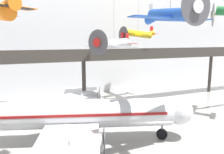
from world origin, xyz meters
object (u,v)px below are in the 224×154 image
at_px(airliner_silver_main, 65,115).
at_px(suspended_plane_yellow_lowwing, 138,34).
at_px(suspended_plane_blue_trainer, 170,15).
at_px(suspended_plane_silver_racer, 114,44).

bearing_deg(airliner_silver_main, suspended_plane_yellow_lowwing, 57.57).
bearing_deg(suspended_plane_blue_trainer, suspended_plane_yellow_lowwing, 155.44).
height_order(suspended_plane_silver_racer, suspended_plane_yellow_lowwing, suspended_plane_yellow_lowwing).
height_order(airliner_silver_main, suspended_plane_silver_racer, suspended_plane_silver_racer).
distance_m(suspended_plane_blue_trainer, suspended_plane_silver_racer, 13.75).
xyz_separation_m(airliner_silver_main, suspended_plane_blue_trainer, (8.16, -7.77, 10.64)).
height_order(airliner_silver_main, suspended_plane_yellow_lowwing, suspended_plane_yellow_lowwing).
distance_m(suspended_plane_blue_trainer, suspended_plane_yellow_lowwing, 24.05).
bearing_deg(suspended_plane_yellow_lowwing, suspended_plane_silver_racer, 36.93).
bearing_deg(suspended_plane_silver_racer, suspended_plane_blue_trainer, 58.63).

